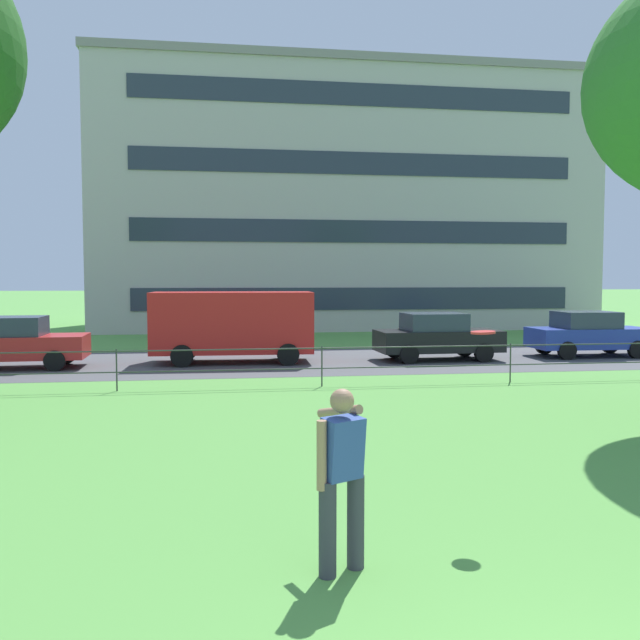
{
  "coord_description": "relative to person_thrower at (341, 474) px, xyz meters",
  "views": [
    {
      "loc": [
        -2.4,
        -2.6,
        2.67
      ],
      "look_at": [
        -0.8,
        8.44,
        1.97
      ],
      "focal_mm": 37.58,
      "sensor_mm": 36.0,
      "label": 1
    }
  ],
  "objects": [
    {
      "name": "street_strip",
      "position": [
        1.36,
        15.5,
        -0.9
      ],
      "size": [
        80.0,
        7.0,
        0.01
      ],
      "primitive_type": "cube",
      "color": "#4C4C51",
      "rests_on": "ground"
    },
    {
      "name": "park_fence",
      "position": [
        1.36,
        10.39,
        -0.23
      ],
      "size": [
        29.51,
        0.04,
        1.0
      ],
      "color": "#333833",
      "rests_on": "ground"
    },
    {
      "name": "person_thrower",
      "position": [
        0.0,
        0.0,
        0.0
      ],
      "size": [
        0.47,
        0.86,
        1.68
      ],
      "color": "#383842",
      "rests_on": "ground"
    },
    {
      "name": "frisbee",
      "position": [
        1.82,
        1.21,
        1.16
      ],
      "size": [
        0.28,
        0.28,
        0.04
      ],
      "color": "red"
    },
    {
      "name": "car_red_far_left",
      "position": [
        -7.16,
        14.96,
        -0.13
      ],
      "size": [
        4.06,
        1.92,
        1.54
      ],
      "color": "red",
      "rests_on": "ground"
    },
    {
      "name": "panel_van_center",
      "position": [
        -0.74,
        15.43,
        0.36
      ],
      "size": [
        5.05,
        2.21,
        2.24
      ],
      "color": "red",
      "rests_on": "ground"
    },
    {
      "name": "car_black_far_right",
      "position": [
        5.86,
        15.12,
        -0.13
      ],
      "size": [
        4.05,
        1.91,
        1.54
      ],
      "color": "black",
      "rests_on": "ground"
    },
    {
      "name": "car_blue_left",
      "position": [
        11.34,
        15.41,
        -0.13
      ],
      "size": [
        4.02,
        1.84,
        1.54
      ],
      "color": "#233899",
      "rests_on": "ground"
    },
    {
      "name": "apartment_building_background",
      "position": [
        5.6,
        31.83,
        5.95
      ],
      "size": [
        26.42,
        10.27,
        13.71
      ],
      "color": "#B7B2AD",
      "rests_on": "ground"
    }
  ]
}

